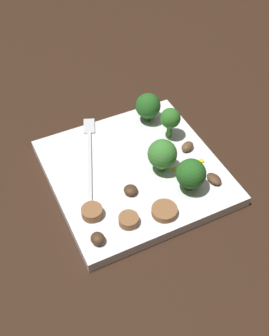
{
  "coord_description": "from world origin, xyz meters",
  "views": [
    {
      "loc": [
        -0.39,
        0.19,
        0.48
      ],
      "look_at": [
        0.0,
        0.0,
        0.02
      ],
      "focal_mm": 45.06,
      "sensor_mm": 36.0,
      "label": 1
    }
  ],
  "objects_px": {
    "mushroom_1": "(188,147)",
    "pepper_strip_1": "(188,165)",
    "broccoli_floret_3": "(162,154)",
    "mushroom_3": "(98,239)",
    "mushroom_0": "(214,179)",
    "broccoli_floret_1": "(148,106)",
    "broccoli_floret_0": "(191,174)",
    "sausage_slice_0": "(129,220)",
    "mushroom_2": "(131,190)",
    "sausage_slice_1": "(92,212)",
    "fork": "(89,151)",
    "sausage_slice_2": "(165,211)",
    "broccoli_floret_2": "(170,119)",
    "plate": "(134,172)"
  },
  "relations": [
    {
      "from": "broccoli_floret_2",
      "to": "sausage_slice_0",
      "type": "height_order",
      "value": "broccoli_floret_2"
    },
    {
      "from": "mushroom_1",
      "to": "pepper_strip_1",
      "type": "xyz_separation_m",
      "value": [
        -0.03,
        0.02,
        -0.0
      ]
    },
    {
      "from": "broccoli_floret_2",
      "to": "mushroom_1",
      "type": "height_order",
      "value": "broccoli_floret_2"
    },
    {
      "from": "plate",
      "to": "broccoli_floret_3",
      "type": "relative_size",
      "value": 4.56
    },
    {
      "from": "mushroom_1",
      "to": "mushroom_2",
      "type": "relative_size",
      "value": 1.11
    },
    {
      "from": "broccoli_floret_1",
      "to": "sausage_slice_0",
      "type": "relative_size",
      "value": 1.87
    },
    {
      "from": "fork",
      "to": "broccoli_floret_3",
      "type": "relative_size",
      "value": 3.19
    },
    {
      "from": "fork",
      "to": "broccoli_floret_0",
      "type": "relative_size",
      "value": 3.33
    },
    {
      "from": "broccoli_floret_0",
      "to": "mushroom_0",
      "type": "distance_m",
      "value": 0.05
    },
    {
      "from": "fork",
      "to": "mushroom_0",
      "type": "bearing_deg",
      "value": -112.49
    },
    {
      "from": "plate",
      "to": "sausage_slice_1",
      "type": "relative_size",
      "value": 8.49
    },
    {
      "from": "sausage_slice_0",
      "to": "mushroom_0",
      "type": "distance_m",
      "value": 0.14
    },
    {
      "from": "broccoli_floret_0",
      "to": "mushroom_3",
      "type": "bearing_deg",
      "value": 99.99
    },
    {
      "from": "broccoli_floret_0",
      "to": "broccoli_floret_3",
      "type": "height_order",
      "value": "broccoli_floret_3"
    },
    {
      "from": "broccoli_floret_2",
      "to": "sausage_slice_0",
      "type": "bearing_deg",
      "value": 133.73
    },
    {
      "from": "sausage_slice_2",
      "to": "pepper_strip_1",
      "type": "height_order",
      "value": "sausage_slice_2"
    },
    {
      "from": "sausage_slice_0",
      "to": "mushroom_2",
      "type": "bearing_deg",
      "value": -28.34
    },
    {
      "from": "broccoli_floret_1",
      "to": "sausage_slice_2",
      "type": "xyz_separation_m",
      "value": [
        -0.18,
        0.07,
        -0.02
      ]
    },
    {
      "from": "sausage_slice_0",
      "to": "pepper_strip_1",
      "type": "height_order",
      "value": "sausage_slice_0"
    },
    {
      "from": "broccoli_floret_0",
      "to": "fork",
      "type": "bearing_deg",
      "value": 38.07
    },
    {
      "from": "broccoli_floret_2",
      "to": "sausage_slice_1",
      "type": "relative_size",
      "value": 1.87
    },
    {
      "from": "sausage_slice_1",
      "to": "pepper_strip_1",
      "type": "xyz_separation_m",
      "value": [
        0.02,
        -0.16,
        -0.0
      ]
    },
    {
      "from": "broccoli_floret_3",
      "to": "plate",
      "type": "bearing_deg",
      "value": 60.85
    },
    {
      "from": "plate",
      "to": "broccoli_floret_2",
      "type": "xyz_separation_m",
      "value": [
        0.04,
        -0.08,
        0.05
      ]
    },
    {
      "from": "broccoli_floret_2",
      "to": "plate",
      "type": "bearing_deg",
      "value": 115.68
    },
    {
      "from": "sausage_slice_0",
      "to": "mushroom_1",
      "type": "xyz_separation_m",
      "value": [
        0.08,
        -0.14,
        0.0
      ]
    },
    {
      "from": "mushroom_1",
      "to": "pepper_strip_1",
      "type": "relative_size",
      "value": 0.44
    },
    {
      "from": "broccoli_floret_3",
      "to": "mushroom_3",
      "type": "height_order",
      "value": "broccoli_floret_3"
    },
    {
      "from": "mushroom_0",
      "to": "broccoli_floret_1",
      "type": "bearing_deg",
      "value": 8.77
    },
    {
      "from": "broccoli_floret_2",
      "to": "broccoli_floret_3",
      "type": "bearing_deg",
      "value": 142.14
    },
    {
      "from": "mushroom_2",
      "to": "pepper_strip_1",
      "type": "bearing_deg",
      "value": -85.19
    },
    {
      "from": "broccoli_floret_0",
      "to": "mushroom_0",
      "type": "xyz_separation_m",
      "value": [
        -0.0,
        -0.04,
        -0.03
      ]
    },
    {
      "from": "mushroom_2",
      "to": "pepper_strip_1",
      "type": "xyz_separation_m",
      "value": [
        0.01,
        -0.1,
        -0.0
      ]
    },
    {
      "from": "fork",
      "to": "pepper_strip_1",
      "type": "relative_size",
      "value": 3.35
    },
    {
      "from": "plate",
      "to": "mushroom_3",
      "type": "relative_size",
      "value": 12.28
    },
    {
      "from": "fork",
      "to": "broccoli_floret_1",
      "type": "xyz_separation_m",
      "value": [
        0.03,
        -0.12,
        0.03
      ]
    },
    {
      "from": "sausage_slice_0",
      "to": "mushroom_3",
      "type": "height_order",
      "value": "mushroom_3"
    },
    {
      "from": "broccoli_floret_2",
      "to": "mushroom_0",
      "type": "height_order",
      "value": "broccoli_floret_2"
    },
    {
      "from": "mushroom_0",
      "to": "pepper_strip_1",
      "type": "relative_size",
      "value": 0.49
    },
    {
      "from": "broccoli_floret_0",
      "to": "mushroom_2",
      "type": "height_order",
      "value": "broccoli_floret_0"
    },
    {
      "from": "broccoli_floret_2",
      "to": "mushroom_2",
      "type": "xyz_separation_m",
      "value": [
        -0.08,
        0.11,
        -0.03
      ]
    },
    {
      "from": "broccoli_floret_3",
      "to": "mushroom_3",
      "type": "distance_m",
      "value": 0.16
    },
    {
      "from": "plate",
      "to": "mushroom_3",
      "type": "height_order",
      "value": "mushroom_3"
    },
    {
      "from": "mushroom_3",
      "to": "pepper_strip_1",
      "type": "height_order",
      "value": "mushroom_3"
    },
    {
      "from": "broccoli_floret_1",
      "to": "pepper_strip_1",
      "type": "height_order",
      "value": "broccoli_floret_1"
    },
    {
      "from": "sausage_slice_1",
      "to": "mushroom_2",
      "type": "height_order",
      "value": "sausage_slice_1"
    },
    {
      "from": "broccoli_floret_2",
      "to": "mushroom_3",
      "type": "bearing_deg",
      "value": 126.93
    },
    {
      "from": "sausage_slice_0",
      "to": "mushroom_3",
      "type": "bearing_deg",
      "value": 101.15
    },
    {
      "from": "broccoli_floret_1",
      "to": "mushroom_1",
      "type": "bearing_deg",
      "value": -165.47
    },
    {
      "from": "broccoli_floret_0",
      "to": "pepper_strip_1",
      "type": "xyz_separation_m",
      "value": [
        0.04,
        -0.02,
        -0.03
      ]
    }
  ]
}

